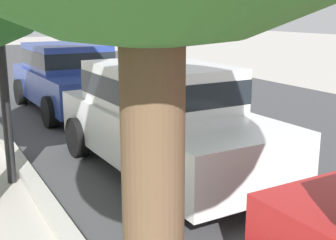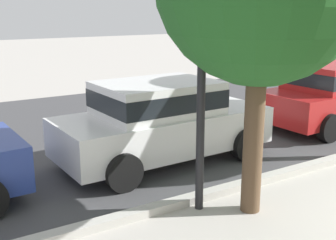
# 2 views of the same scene
# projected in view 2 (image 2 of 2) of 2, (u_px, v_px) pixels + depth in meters

# --- Properties ---
(street_surface) EXTENTS (60.00, 9.00, 0.01)m
(street_surface) POSITION_uv_depth(u_px,v_px,m) (174.00, 117.00, 11.77)
(street_surface) COLOR #424244
(street_surface) RESTS_ON ground
(curb_stone) EXTENTS (60.00, 0.20, 0.12)m
(curb_stone) POSITION_uv_depth(u_px,v_px,m) (309.00, 166.00, 7.98)
(curb_stone) COLOR #B2AFA8
(curb_stone) RESTS_ON ground
(parked_car_white) EXTENTS (4.15, 2.01, 1.56)m
(parked_car_white) POSITION_uv_depth(u_px,v_px,m) (161.00, 119.00, 8.23)
(parked_car_white) COLOR silver
(parked_car_white) RESTS_ON ground
(parked_car_red) EXTENTS (4.15, 2.01, 1.56)m
(parked_car_red) POSITION_uv_depth(u_px,v_px,m) (334.00, 92.00, 10.81)
(parked_car_red) COLOR #B21E1E
(parked_car_red) RESTS_ON ground
(lamp_post) EXTENTS (0.32, 0.32, 3.90)m
(lamp_post) POSITION_uv_depth(u_px,v_px,m) (202.00, 33.00, 5.83)
(lamp_post) COLOR black
(lamp_post) RESTS_ON ground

